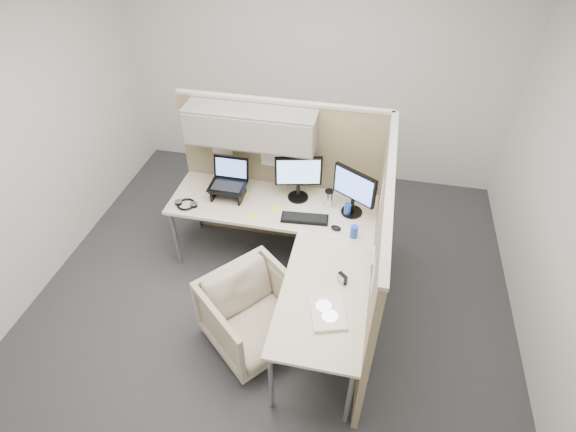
% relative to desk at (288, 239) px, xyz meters
% --- Properties ---
extents(ground, '(4.50, 4.50, 0.00)m').
position_rel_desk_xyz_m(ground, '(-0.12, -0.13, -0.69)').
color(ground, '#313135').
rests_on(ground, ground).
extents(partition_back, '(2.00, 0.36, 1.63)m').
position_rel_desk_xyz_m(partition_back, '(-0.34, 0.70, 0.41)').
color(partition_back, '#8D7C5C').
rests_on(partition_back, ground).
extents(partition_right, '(0.07, 2.03, 1.63)m').
position_rel_desk_xyz_m(partition_right, '(0.78, -0.19, 0.13)').
color(partition_right, '#8D7C5C').
rests_on(partition_right, ground).
extents(desk, '(2.00, 1.98, 0.73)m').
position_rel_desk_xyz_m(desk, '(0.00, 0.00, 0.00)').
color(desk, beige).
rests_on(desk, ground).
extents(office_chair, '(0.99, 0.99, 0.75)m').
position_rel_desk_xyz_m(office_chair, '(-0.17, -0.61, -0.31)').
color(office_chair, '#B3AC8E').
rests_on(office_chair, ground).
extents(monitor_left, '(0.44, 0.20, 0.47)m').
position_rel_desk_xyz_m(monitor_left, '(-0.02, 0.55, 0.32)').
color(monitor_left, black).
rests_on(monitor_left, desk).
extents(monitor_right, '(0.40, 0.26, 0.47)m').
position_rel_desk_xyz_m(monitor_right, '(0.52, 0.43, 0.32)').
color(monitor_right, black).
rests_on(monitor_right, desk).
extents(laptop_station, '(0.35, 0.30, 0.36)m').
position_rel_desk_xyz_m(laptop_station, '(-0.68, 0.45, 0.18)').
color(laptop_station, black).
rests_on(laptop_station, desk).
extents(keyboard, '(0.44, 0.18, 0.02)m').
position_rel_desk_xyz_m(keyboard, '(0.11, 0.24, 0.05)').
color(keyboard, black).
rests_on(keyboard, desk).
extents(mouse, '(0.11, 0.08, 0.03)m').
position_rel_desk_xyz_m(mouse, '(0.40, 0.17, 0.06)').
color(mouse, black).
rests_on(mouse, desk).
extents(travel_mug, '(0.08, 0.08, 0.18)m').
position_rel_desk_xyz_m(travel_mug, '(0.29, 0.49, 0.13)').
color(travel_mug, silver).
rests_on(travel_mug, desk).
extents(soda_can_green, '(0.07, 0.07, 0.12)m').
position_rel_desk_xyz_m(soda_can_green, '(0.57, 0.11, 0.10)').
color(soda_can_green, '#1E3FA5').
rests_on(soda_can_green, desk).
extents(soda_can_silver, '(0.07, 0.07, 0.12)m').
position_rel_desk_xyz_m(soda_can_silver, '(0.48, 0.40, 0.10)').
color(soda_can_silver, '#1E3FA5').
rests_on(soda_can_silver, desk).
extents(sticky_note_a, '(0.09, 0.09, 0.01)m').
position_rel_desk_xyz_m(sticky_note_a, '(-0.36, 0.18, 0.05)').
color(sticky_note_a, '#FAF341').
rests_on(sticky_note_a, desk).
extents(sticky_note_d, '(0.08, 0.08, 0.01)m').
position_rel_desk_xyz_m(sticky_note_d, '(-0.20, 0.35, 0.05)').
color(sticky_note_d, '#FAF341').
rests_on(sticky_note_d, desk).
extents(sticky_note_c, '(0.10, 0.10, 0.01)m').
position_rel_desk_xyz_m(sticky_note_c, '(-0.55, 0.48, 0.05)').
color(sticky_note_c, '#FAF341').
rests_on(sticky_note_c, desk).
extents(headphones, '(0.22, 0.18, 0.03)m').
position_rel_desk_xyz_m(headphones, '(-1.04, 0.21, 0.06)').
color(headphones, black).
rests_on(headphones, desk).
extents(paper_stack, '(0.33, 0.37, 0.03)m').
position_rel_desk_xyz_m(paper_stack, '(0.47, -0.77, 0.06)').
color(paper_stack, white).
rests_on(paper_stack, desk).
extents(desk_clock, '(0.08, 0.08, 0.08)m').
position_rel_desk_xyz_m(desk_clock, '(0.53, -0.43, 0.08)').
color(desk_clock, black).
rests_on(desk_clock, desk).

